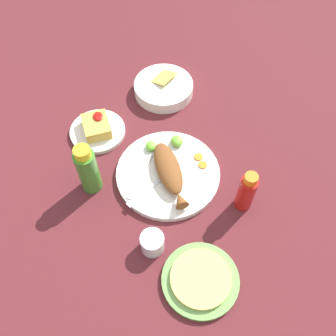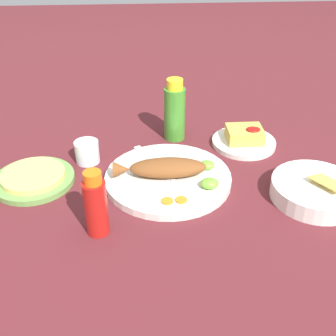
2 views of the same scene
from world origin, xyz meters
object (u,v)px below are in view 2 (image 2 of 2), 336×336
(hot_sauce_bottle_red, at_px, (96,205))
(side_plate_fries, at_px, (244,143))
(tortilla_plate, at_px, (34,180))
(main_plate, at_px, (168,178))
(fork_near, at_px, (151,160))
(hot_sauce_bottle_green, at_px, (175,111))
(fork_far, at_px, (169,157))
(salt_cup, at_px, (87,153))
(fried_fish, at_px, (163,168))
(guacamole_bowl, at_px, (316,189))

(hot_sauce_bottle_red, height_order, side_plate_fries, hot_sauce_bottle_red)
(tortilla_plate, bearing_deg, main_plate, -3.32)
(fork_near, relative_size, hot_sauce_bottle_green, 0.99)
(fork_far, height_order, salt_cup, salt_cup)
(tortilla_plate, bearing_deg, hot_sauce_bottle_green, 29.37)
(fork_near, bearing_deg, hot_sauce_bottle_green, -52.05)
(salt_cup, bearing_deg, hot_sauce_bottle_green, 25.69)
(fried_fish, relative_size, hot_sauce_bottle_red, 1.53)
(side_plate_fries, distance_m, guacamole_bowl, 0.27)
(fried_fish, relative_size, salt_cup, 3.58)
(fork_far, height_order, guacamole_bowl, guacamole_bowl)
(side_plate_fries, xyz_separation_m, tortilla_plate, (-0.54, -0.14, 0.00))
(side_plate_fries, bearing_deg, fork_far, -158.62)
(fork_near, distance_m, side_plate_fries, 0.27)
(fork_near, distance_m, hot_sauce_bottle_red, 0.27)
(fork_near, bearing_deg, fork_far, -100.77)
(main_plate, height_order, hot_sauce_bottle_green, hot_sauce_bottle_green)
(main_plate, bearing_deg, side_plate_fries, 36.53)
(side_plate_fries, bearing_deg, hot_sauce_bottle_green, 163.78)
(fork_far, relative_size, guacamole_bowl, 0.77)
(salt_cup, xyz_separation_m, side_plate_fries, (0.42, 0.06, -0.02))
(guacamole_bowl, xyz_separation_m, tortilla_plate, (-0.64, 0.11, -0.02))
(fork_far, distance_m, tortilla_plate, 0.33)
(main_plate, distance_m, salt_cup, 0.23)
(main_plate, height_order, fork_near, fork_near)
(salt_cup, bearing_deg, guacamole_bowl, -20.20)
(hot_sauce_bottle_red, distance_m, guacamole_bowl, 0.49)
(side_plate_fries, xyz_separation_m, guacamole_bowl, (0.11, -0.25, 0.02))
(hot_sauce_bottle_green, distance_m, side_plate_fries, 0.21)
(fried_fish, xyz_separation_m, fork_near, (-0.03, 0.07, -0.02))
(hot_sauce_bottle_red, xyz_separation_m, salt_cup, (-0.05, 0.27, -0.04))
(main_plate, relative_size, guacamole_bowl, 1.52)
(salt_cup, xyz_separation_m, tortilla_plate, (-0.12, -0.09, -0.02))
(fork_near, xyz_separation_m, tortilla_plate, (-0.28, -0.05, -0.01))
(main_plate, relative_size, fork_far, 1.97)
(main_plate, xyz_separation_m, fried_fish, (-0.01, 0.00, 0.03))
(guacamole_bowl, bearing_deg, fork_far, 152.15)
(fork_far, distance_m, hot_sauce_bottle_green, 0.15)
(hot_sauce_bottle_green, bearing_deg, fork_near, -115.16)
(main_plate, height_order, salt_cup, salt_cup)
(guacamole_bowl, bearing_deg, side_plate_fries, 112.99)
(fried_fish, xyz_separation_m, tortilla_plate, (-0.31, 0.02, -0.03))
(hot_sauce_bottle_red, relative_size, side_plate_fries, 0.83)
(fork_near, relative_size, fork_far, 1.13)
(fried_fish, height_order, guacamole_bowl, fried_fish)
(main_plate, bearing_deg, salt_cup, 152.17)
(main_plate, bearing_deg, fork_far, 84.17)
(fried_fish, bearing_deg, main_plate, 0.00)
(hot_sauce_bottle_red, relative_size, hot_sauce_bottle_green, 0.83)
(main_plate, relative_size, tortilla_plate, 1.57)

